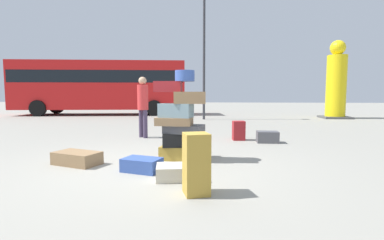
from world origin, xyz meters
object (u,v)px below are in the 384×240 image
object	(u,v)px
suitcase_navy_behind_tower	(142,165)
suitcase_maroon_upright_blue	(239,131)
suitcase_tower	(181,125)
yellow_dummy_statue	(336,84)
lamp_post	(204,29)
suitcase_charcoal_foreground_far	(267,137)
parked_bus	(102,84)
suitcase_brown_right_side	(77,158)
person_bearded_onlooker	(143,102)
suitcase_tan_white_trunk	(196,164)
suitcase_cream_foreground_near	(178,172)

from	to	relation	value
suitcase_navy_behind_tower	suitcase_maroon_upright_blue	distance (m)	3.70
suitcase_tower	suitcase_navy_behind_tower	size ratio (longest dim) A/B	2.81
yellow_dummy_statue	lamp_post	xyz separation A→B (m)	(-6.69, -1.31, 2.61)
suitcase_maroon_upright_blue	suitcase_charcoal_foreground_far	bearing A→B (deg)	-32.92
suitcase_charcoal_foreground_far	parked_bus	distance (m)	12.66
suitcase_navy_behind_tower	suitcase_brown_right_side	bearing A→B (deg)	-179.28
suitcase_brown_right_side	yellow_dummy_statue	size ratio (longest dim) A/B	0.20
suitcase_maroon_upright_blue	yellow_dummy_statue	xyz separation A→B (m)	(5.43, 7.61, 1.50)
suitcase_charcoal_foreground_far	parked_bus	bearing A→B (deg)	131.75
suitcase_brown_right_side	yellow_dummy_statue	xyz separation A→B (m)	(8.40, 10.55, 1.64)
suitcase_brown_right_side	suitcase_navy_behind_tower	world-z (taller)	suitcase_brown_right_side
suitcase_charcoal_foreground_far	lamp_post	size ratio (longest dim) A/B	0.08
suitcase_tower	suitcase_charcoal_foreground_far	size ratio (longest dim) A/B	3.12
yellow_dummy_statue	lamp_post	size ratio (longest dim) A/B	0.58
suitcase_maroon_upright_blue	suitcase_brown_right_side	bearing A→B (deg)	-142.38
suitcase_charcoal_foreground_far	person_bearded_onlooker	xyz separation A→B (m)	(-3.34, 0.53, 0.87)
suitcase_charcoal_foreground_far	lamp_post	distance (m)	8.10
suitcase_maroon_upright_blue	suitcase_tower	bearing A→B (deg)	-124.13
suitcase_tan_white_trunk	suitcase_charcoal_foreground_far	xyz separation A→B (m)	(1.49, 3.86, -0.23)
person_bearded_onlooker	parked_bus	distance (m)	10.21
suitcase_tower	suitcase_charcoal_foreground_far	xyz separation A→B (m)	(1.92, 2.05, -0.51)
suitcase_tower	suitcase_cream_foreground_near	bearing A→B (deg)	-84.53
suitcase_navy_behind_tower	suitcase_tan_white_trunk	size ratio (longest dim) A/B	0.78
suitcase_navy_behind_tower	suitcase_tan_white_trunk	bearing A→B (deg)	-29.44
suitcase_charcoal_foreground_far	parked_bus	xyz separation A→B (m)	(-8.29, 9.41, 1.69)
suitcase_cream_foreground_near	suitcase_maroon_upright_blue	xyz separation A→B (m)	(1.10, 3.62, 0.15)
suitcase_brown_right_side	lamp_post	xyz separation A→B (m)	(1.70, 9.24, 4.25)
suitcase_brown_right_side	parked_bus	size ratio (longest dim) A/B	0.08
suitcase_brown_right_side	lamp_post	size ratio (longest dim) A/B	0.12
suitcase_navy_behind_tower	lamp_post	distance (m)	10.48
suitcase_maroon_upright_blue	lamp_post	distance (m)	7.63
yellow_dummy_statue	parked_bus	size ratio (longest dim) A/B	0.39
lamp_post	yellow_dummy_statue	bearing A→B (deg)	11.09
suitcase_brown_right_side	suitcase_charcoal_foreground_far	distance (m)	4.49
suitcase_maroon_upright_blue	parked_bus	distance (m)	11.94
suitcase_tower	person_bearded_onlooker	size ratio (longest dim) A/B	0.97
suitcase_brown_right_side	suitcase_cream_foreground_near	world-z (taller)	suitcase_brown_right_side
suitcase_navy_behind_tower	yellow_dummy_statue	distance (m)	13.12
suitcase_tower	suitcase_navy_behind_tower	distance (m)	1.15
suitcase_brown_right_side	suitcase_cream_foreground_near	size ratio (longest dim) A/B	1.28
suitcase_charcoal_foreground_far	lamp_post	bearing A→B (deg)	106.80
suitcase_charcoal_foreground_far	yellow_dummy_statue	xyz separation A→B (m)	(4.73, 7.95, 1.61)
suitcase_cream_foreground_near	suitcase_tan_white_trunk	bearing A→B (deg)	-72.41
suitcase_tan_white_trunk	suitcase_maroon_upright_blue	size ratio (longest dim) A/B	1.47
suitcase_navy_behind_tower	person_bearded_onlooker	distance (m)	3.69
lamp_post	suitcase_maroon_upright_blue	bearing A→B (deg)	-78.68
suitcase_maroon_upright_blue	yellow_dummy_statue	size ratio (longest dim) A/B	0.13
suitcase_navy_behind_tower	suitcase_tan_white_trunk	distance (m)	1.35
suitcase_tan_white_trunk	suitcase_maroon_upright_blue	world-z (taller)	suitcase_tan_white_trunk
suitcase_cream_foreground_near	lamp_post	bearing A→B (deg)	80.69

